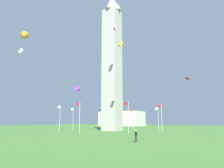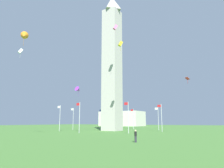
{
  "view_description": "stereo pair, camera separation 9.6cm",
  "coord_description": "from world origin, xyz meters",
  "px_view_note": "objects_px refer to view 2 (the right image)",
  "views": [
    {
      "loc": [
        -32.85,
        55.6,
        2.64
      ],
      "look_at": [
        0.0,
        0.0,
        14.38
      ],
      "focal_mm": 33.46,
      "sensor_mm": 36.0,
      "label": 1
    },
    {
      "loc": [
        -32.93,
        55.55,
        2.64
      ],
      "look_at": [
        0.0,
        0.0,
        14.38
      ],
      "focal_mm": 33.46,
      "sensor_mm": 36.0,
      "label": 2
    }
  ],
  "objects_px": {
    "flagpole_s": "(161,116)",
    "flagpole_sw": "(158,117)",
    "kite_purple_delta": "(78,90)",
    "flagpole_n": "(73,118)",
    "obelisk_monument": "(112,60)",
    "kite_red_diamond": "(187,79)",
    "kite_white_box": "(20,51)",
    "distant_building": "(122,119)",
    "person_black_shirt": "(136,136)",
    "kite_yellow_box": "(120,44)",
    "flagpole_w": "(133,118)",
    "flagpole_se": "(128,116)",
    "flagpole_ne": "(60,117)",
    "flagpole_e": "(79,116)",
    "kite_orange_delta": "(24,36)",
    "flagpole_nw": "(102,118)",
    "kite_pink_box": "(115,27)"
  },
  "relations": [
    {
      "from": "flagpole_s",
      "to": "flagpole_sw",
      "type": "distance_m",
      "value": 11.87
    },
    {
      "from": "kite_purple_delta",
      "to": "flagpole_n",
      "type": "bearing_deg",
      "value": -45.22
    },
    {
      "from": "obelisk_monument",
      "to": "kite_red_diamond",
      "type": "bearing_deg",
      "value": 161.7
    },
    {
      "from": "kite_white_box",
      "to": "distant_building",
      "type": "relative_size",
      "value": 0.08
    },
    {
      "from": "flagpole_s",
      "to": "person_black_shirt",
      "type": "height_order",
      "value": "flagpole_s"
    },
    {
      "from": "obelisk_monument",
      "to": "flagpole_n",
      "type": "bearing_deg",
      "value": 0.0
    },
    {
      "from": "flagpole_s",
      "to": "kite_purple_delta",
      "type": "height_order",
      "value": "kite_purple_delta"
    },
    {
      "from": "kite_yellow_box",
      "to": "flagpole_w",
      "type": "bearing_deg",
      "value": -70.12
    },
    {
      "from": "kite_red_diamond",
      "to": "flagpole_se",
      "type": "bearing_deg",
      "value": 12.51
    },
    {
      "from": "flagpole_s",
      "to": "kite_white_box",
      "type": "xyz_separation_m",
      "value": [
        21.21,
        28.82,
        13.55
      ]
    },
    {
      "from": "flagpole_ne",
      "to": "flagpole_sw",
      "type": "height_order",
      "value": "same"
    },
    {
      "from": "flagpole_sw",
      "to": "kite_white_box",
      "type": "relative_size",
      "value": 3.44
    },
    {
      "from": "flagpole_e",
      "to": "kite_purple_delta",
      "type": "distance_m",
      "value": 8.24
    },
    {
      "from": "flagpole_ne",
      "to": "flagpole_sw",
      "type": "relative_size",
      "value": 1.0
    },
    {
      "from": "flagpole_n",
      "to": "flagpole_e",
      "type": "height_order",
      "value": "same"
    },
    {
      "from": "kite_orange_delta",
      "to": "kite_purple_delta",
      "type": "xyz_separation_m",
      "value": [
        2.33,
        -19.21,
        -7.79
      ]
    },
    {
      "from": "flagpole_nw",
      "to": "kite_red_diamond",
      "type": "distance_m",
      "value": 40.82
    },
    {
      "from": "flagpole_se",
      "to": "kite_purple_delta",
      "type": "height_order",
      "value": "kite_purple_delta"
    },
    {
      "from": "flagpole_ne",
      "to": "person_black_shirt",
      "type": "xyz_separation_m",
      "value": [
        -32.32,
        18.89,
        -3.26
      ]
    },
    {
      "from": "flagpole_n",
      "to": "person_black_shirt",
      "type": "distance_m",
      "value": 47.54
    },
    {
      "from": "flagpole_n",
      "to": "kite_white_box",
      "type": "xyz_separation_m",
      "value": [
        -9.81,
        28.82,
        13.55
      ]
    },
    {
      "from": "flagpole_ne",
      "to": "flagpole_nw",
      "type": "bearing_deg",
      "value": -90.0
    },
    {
      "from": "flagpole_ne",
      "to": "kite_white_box",
      "type": "height_order",
      "value": "kite_white_box"
    },
    {
      "from": "flagpole_se",
      "to": "flagpole_nw",
      "type": "height_order",
      "value": "same"
    },
    {
      "from": "flagpole_nw",
      "to": "kite_white_box",
      "type": "bearing_deg",
      "value": 97.54
    },
    {
      "from": "flagpole_n",
      "to": "flagpole_e",
      "type": "distance_m",
      "value": 21.93
    },
    {
      "from": "flagpole_ne",
      "to": "flagpole_sw",
      "type": "bearing_deg",
      "value": -135.0
    },
    {
      "from": "kite_yellow_box",
      "to": "kite_orange_delta",
      "type": "bearing_deg",
      "value": 57.68
    },
    {
      "from": "flagpole_ne",
      "to": "flagpole_w",
      "type": "xyz_separation_m",
      "value": [
        -10.96,
        -26.47,
        0.0
      ]
    },
    {
      "from": "flagpole_ne",
      "to": "flagpole_nw",
      "type": "relative_size",
      "value": 1.0
    },
    {
      "from": "flagpole_n",
      "to": "kite_orange_delta",
      "type": "distance_m",
      "value": 38.05
    },
    {
      "from": "kite_yellow_box",
      "to": "flagpole_e",
      "type": "bearing_deg",
      "value": 8.84
    },
    {
      "from": "flagpole_sw",
      "to": "kite_purple_delta",
      "type": "relative_size",
      "value": 2.53
    },
    {
      "from": "flagpole_n",
      "to": "flagpole_s",
      "type": "xyz_separation_m",
      "value": [
        -31.01,
        0.0,
        0.0
      ]
    },
    {
      "from": "obelisk_monument",
      "to": "kite_orange_delta",
      "type": "bearing_deg",
      "value": 88.59
    },
    {
      "from": "kite_orange_delta",
      "to": "kite_yellow_box",
      "type": "bearing_deg",
      "value": -122.32
    },
    {
      "from": "flagpole_e",
      "to": "flagpole_sw",
      "type": "relative_size",
      "value": 1.0
    },
    {
      "from": "kite_orange_delta",
      "to": "kite_red_diamond",
      "type": "xyz_separation_m",
      "value": [
        -25.0,
        -23.75,
        -6.84
      ]
    },
    {
      "from": "flagpole_ne",
      "to": "kite_purple_delta",
      "type": "bearing_deg",
      "value": 168.67
    },
    {
      "from": "kite_purple_delta",
      "to": "flagpole_e",
      "type": "bearing_deg",
      "value": 135.9
    },
    {
      "from": "person_black_shirt",
      "to": "kite_red_diamond",
      "type": "xyz_separation_m",
      "value": [
        -2.93,
        -21.84,
        11.27
      ]
    },
    {
      "from": "flagpole_ne",
      "to": "kite_white_box",
      "type": "relative_size",
      "value": 3.44
    },
    {
      "from": "kite_white_box",
      "to": "kite_pink_box",
      "type": "height_order",
      "value": "kite_pink_box"
    },
    {
      "from": "flagpole_s",
      "to": "flagpole_sw",
      "type": "xyz_separation_m",
      "value": [
        4.54,
        -10.96,
        0.0
      ]
    },
    {
      "from": "kite_pink_box",
      "to": "flagpole_se",
      "type": "bearing_deg",
      "value": 166.7
    },
    {
      "from": "kite_red_diamond",
      "to": "kite_pink_box",
      "type": "xyz_separation_m",
      "value": [
        17.26,
        2.02,
        15.6
      ]
    },
    {
      "from": "obelisk_monument",
      "to": "kite_orange_delta",
      "type": "height_order",
      "value": "obelisk_monument"
    },
    {
      "from": "kite_yellow_box",
      "to": "kite_orange_delta",
      "type": "distance_m",
      "value": 21.3
    },
    {
      "from": "flagpole_s",
      "to": "flagpole_w",
      "type": "height_order",
      "value": "same"
    },
    {
      "from": "flagpole_se",
      "to": "kite_orange_delta",
      "type": "relative_size",
      "value": 2.45
    }
  ]
}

